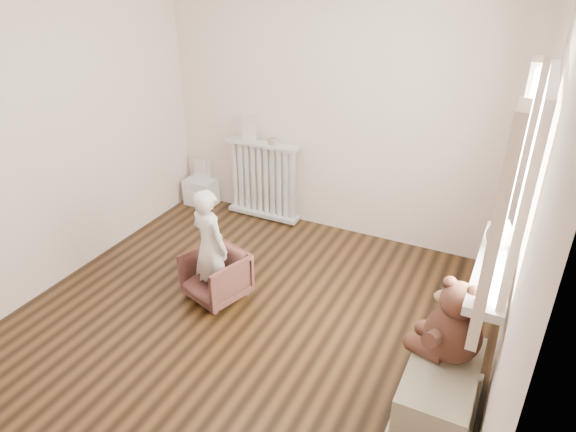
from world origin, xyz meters
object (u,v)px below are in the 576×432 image
at_px(toy_vanity, 200,182).
at_px(plush_cat, 500,233).
at_px(teddy_bear, 456,318).
at_px(radiator, 263,184).
at_px(toy_bench, 440,388).
at_px(armchair, 216,276).
at_px(child, 210,247).

bearing_deg(toy_vanity, plush_cat, -19.70).
bearing_deg(teddy_bear, radiator, 155.90).
bearing_deg(toy_bench, armchair, 168.08).
distance_m(toy_bench, teddy_bear, 0.48).
height_order(armchair, toy_bench, armchair).
relative_size(toy_bench, teddy_bear, 1.40).
distance_m(child, teddy_bear, 1.96).
distance_m(radiator, armchair, 1.50).
bearing_deg(toy_vanity, child, -52.32).
xyz_separation_m(armchair, teddy_bear, (1.94, -0.29, 0.46)).
xyz_separation_m(armchair, plush_cat, (2.07, 0.27, 0.79)).
bearing_deg(child, teddy_bear, -169.45).
distance_m(toy_vanity, plush_cat, 3.49).
bearing_deg(plush_cat, teddy_bear, -84.67).
height_order(radiator, child, child).
bearing_deg(plush_cat, toy_bench, -83.17).
bearing_deg(radiator, toy_vanity, -177.85).
bearing_deg(armchair, plush_cat, 25.22).
bearing_deg(child, toy_vanity, -34.63).
bearing_deg(radiator, teddy_bear, -37.44).
relative_size(radiator, toy_bench, 1.09).
bearing_deg(child, plush_cat, -153.43).
height_order(toy_vanity, plush_cat, plush_cat).
distance_m(toy_vanity, teddy_bear, 3.55).
xyz_separation_m(radiator, plush_cat, (2.41, -1.18, 0.61)).
bearing_deg(toy_bench, radiator, 140.68).
bearing_deg(teddy_bear, toy_bench, -80.64).
height_order(toy_bench, plush_cat, plush_cat).
distance_m(teddy_bear, plush_cat, 0.67).
height_order(teddy_bear, plush_cat, plush_cat).
bearing_deg(toy_vanity, armchair, -51.36).
relative_size(armchair, teddy_bear, 0.83).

